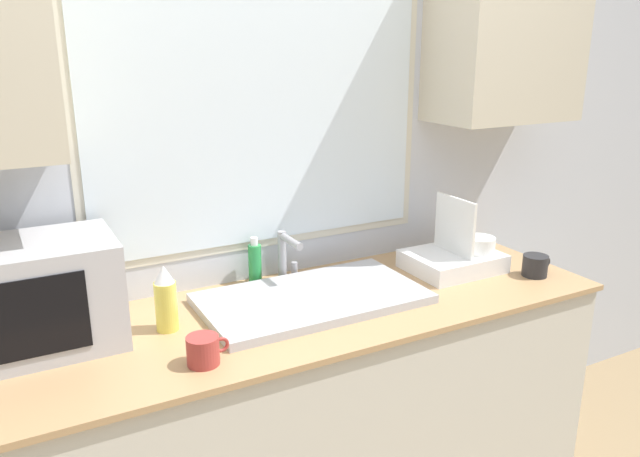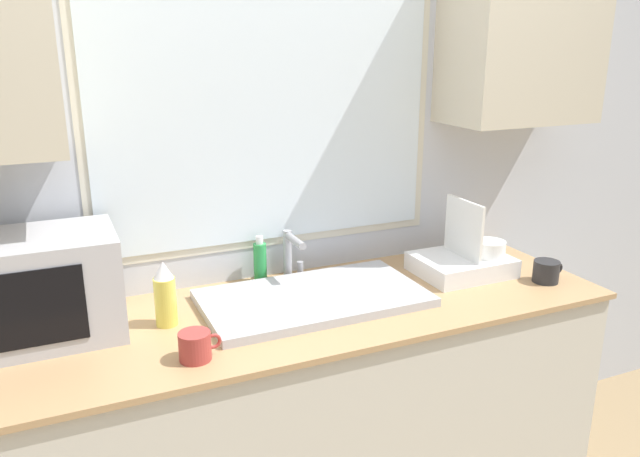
{
  "view_description": "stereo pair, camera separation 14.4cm",
  "coord_description": "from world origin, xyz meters",
  "px_view_note": "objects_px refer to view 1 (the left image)",
  "views": [
    {
      "loc": [
        -0.87,
        -1.39,
        1.77
      ],
      "look_at": [
        0.04,
        0.3,
        1.19
      ],
      "focal_mm": 35.0,
      "sensor_mm": 36.0,
      "label": 1
    },
    {
      "loc": [
        -0.74,
        -1.46,
        1.77
      ],
      "look_at": [
        0.04,
        0.3,
        1.19
      ],
      "focal_mm": 35.0,
      "sensor_mm": 36.0,
      "label": 2
    }
  ],
  "objects_px": {
    "spray_bottle": "(166,299)",
    "soap_bottle": "(255,263)",
    "microwave": "(40,295)",
    "faucet": "(286,253)",
    "dish_rack": "(455,257)",
    "mug_near_sink": "(203,350)"
  },
  "relations": [
    {
      "from": "spray_bottle",
      "to": "soap_bottle",
      "type": "height_order",
      "value": "spray_bottle"
    },
    {
      "from": "spray_bottle",
      "to": "mug_near_sink",
      "type": "height_order",
      "value": "spray_bottle"
    },
    {
      "from": "soap_bottle",
      "to": "mug_near_sink",
      "type": "bearing_deg",
      "value": -126.25
    },
    {
      "from": "dish_rack",
      "to": "soap_bottle",
      "type": "xyz_separation_m",
      "value": [
        -0.74,
        0.24,
        0.03
      ]
    },
    {
      "from": "microwave",
      "to": "faucet",
      "type": "bearing_deg",
      "value": 8.0
    },
    {
      "from": "dish_rack",
      "to": "soap_bottle",
      "type": "distance_m",
      "value": 0.78
    },
    {
      "from": "spray_bottle",
      "to": "soap_bottle",
      "type": "relative_size",
      "value": 1.19
    },
    {
      "from": "faucet",
      "to": "spray_bottle",
      "type": "relative_size",
      "value": 0.9
    },
    {
      "from": "mug_near_sink",
      "to": "microwave",
      "type": "bearing_deg",
      "value": 138.44
    },
    {
      "from": "faucet",
      "to": "soap_bottle",
      "type": "bearing_deg",
      "value": 160.55
    },
    {
      "from": "microwave",
      "to": "spray_bottle",
      "type": "distance_m",
      "value": 0.35
    },
    {
      "from": "microwave",
      "to": "dish_rack",
      "type": "xyz_separation_m",
      "value": [
        1.47,
        -0.08,
        -0.11
      ]
    },
    {
      "from": "soap_bottle",
      "to": "mug_near_sink",
      "type": "height_order",
      "value": "soap_bottle"
    },
    {
      "from": "spray_bottle",
      "to": "soap_bottle",
      "type": "distance_m",
      "value": 0.45
    },
    {
      "from": "spray_bottle",
      "to": "microwave",
      "type": "bearing_deg",
      "value": 168.29
    },
    {
      "from": "faucet",
      "to": "spray_bottle",
      "type": "distance_m",
      "value": 0.53
    },
    {
      "from": "microwave",
      "to": "spray_bottle",
      "type": "xyz_separation_m",
      "value": [
        0.34,
        -0.07,
        -0.06
      ]
    },
    {
      "from": "microwave",
      "to": "mug_near_sink",
      "type": "xyz_separation_m",
      "value": [
        0.37,
        -0.33,
        -0.12
      ]
    },
    {
      "from": "dish_rack",
      "to": "mug_near_sink",
      "type": "distance_m",
      "value": 1.13
    },
    {
      "from": "dish_rack",
      "to": "soap_bottle",
      "type": "relative_size",
      "value": 1.95
    },
    {
      "from": "microwave",
      "to": "spray_bottle",
      "type": "bearing_deg",
      "value": -11.71
    },
    {
      "from": "spray_bottle",
      "to": "faucet",
      "type": "bearing_deg",
      "value": 20.77
    }
  ]
}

